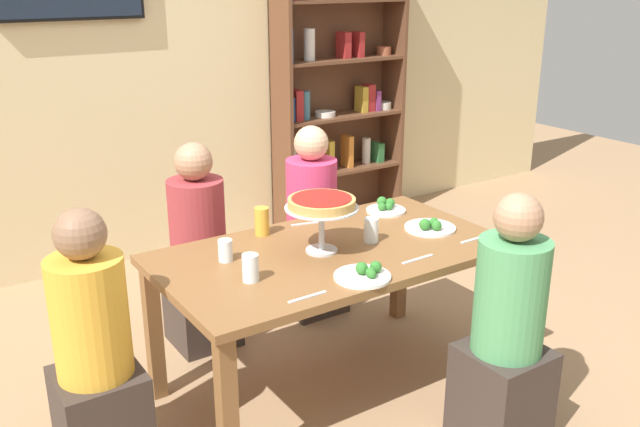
{
  "coord_description": "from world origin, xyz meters",
  "views": [
    {
      "loc": [
        -1.72,
        -2.5,
        1.98
      ],
      "look_at": [
        0.0,
        0.1,
        0.89
      ],
      "focal_mm": 39.0,
      "sensor_mm": 36.0,
      "label": 1
    }
  ],
  "objects_px": {
    "diner_head_west": "(96,364)",
    "diner_far_right": "(312,234)",
    "deep_dish_pizza_stand": "(322,206)",
    "cutlery_fork_far": "(418,259)",
    "salad_plate_spare": "(430,227)",
    "water_glass_clear_far": "(371,230)",
    "dining_table": "(332,267)",
    "diner_far_left": "(200,261)",
    "cutlery_knife_far": "(475,239)",
    "bookshelf": "(336,86)",
    "cutlery_fork_near": "(308,297)",
    "beer_glass_amber_tall": "(262,221)",
    "salad_plate_far_diner": "(386,208)",
    "water_glass_clear_spare": "(225,250)",
    "cutlery_knife_near": "(308,223)",
    "water_glass_clear_near": "(250,268)",
    "salad_plate_near_diner": "(365,274)",
    "diner_near_right": "(506,341)"
  },
  "relations": [
    {
      "from": "diner_far_right",
      "to": "water_glass_clear_far",
      "type": "bearing_deg",
      "value": -11.94
    },
    {
      "from": "diner_near_right",
      "to": "diner_far_right",
      "type": "distance_m",
      "value": 1.53
    },
    {
      "from": "cutlery_knife_far",
      "to": "water_glass_clear_spare",
      "type": "bearing_deg",
      "value": 158.1
    },
    {
      "from": "dining_table",
      "to": "water_glass_clear_near",
      "type": "xyz_separation_m",
      "value": [
        -0.49,
        -0.1,
        0.15
      ]
    },
    {
      "from": "deep_dish_pizza_stand",
      "to": "cutlery_fork_far",
      "type": "xyz_separation_m",
      "value": [
        0.31,
        -0.32,
        -0.22
      ]
    },
    {
      "from": "salad_plate_near_diner",
      "to": "cutlery_knife_far",
      "type": "xyz_separation_m",
      "value": [
        0.72,
        0.06,
        -0.02
      ]
    },
    {
      "from": "bookshelf",
      "to": "water_glass_clear_spare",
      "type": "distance_m",
      "value": 2.68
    },
    {
      "from": "cutlery_knife_near",
      "to": "bookshelf",
      "type": "bearing_deg",
      "value": -115.17
    },
    {
      "from": "diner_head_west",
      "to": "beer_glass_amber_tall",
      "type": "height_order",
      "value": "diner_head_west"
    },
    {
      "from": "diner_head_west",
      "to": "water_glass_clear_spare",
      "type": "height_order",
      "value": "diner_head_west"
    },
    {
      "from": "salad_plate_far_diner",
      "to": "deep_dish_pizza_stand",
      "type": "bearing_deg",
      "value": -154.74
    },
    {
      "from": "diner_far_left",
      "to": "salad_plate_spare",
      "type": "distance_m",
      "value": 1.26
    },
    {
      "from": "dining_table",
      "to": "beer_glass_amber_tall",
      "type": "xyz_separation_m",
      "value": [
        -0.18,
        0.35,
        0.16
      ]
    },
    {
      "from": "salad_plate_far_diner",
      "to": "water_glass_clear_near",
      "type": "height_order",
      "value": "water_glass_clear_near"
    },
    {
      "from": "deep_dish_pizza_stand",
      "to": "cutlery_fork_near",
      "type": "distance_m",
      "value": 0.54
    },
    {
      "from": "diner_far_right",
      "to": "water_glass_clear_far",
      "type": "height_order",
      "value": "diner_far_right"
    },
    {
      "from": "diner_head_west",
      "to": "cutlery_fork_far",
      "type": "bearing_deg",
      "value": -13.69
    },
    {
      "from": "cutlery_fork_near",
      "to": "cutlery_knife_far",
      "type": "relative_size",
      "value": 1.0
    },
    {
      "from": "salad_plate_spare",
      "to": "diner_far_right",
      "type": "bearing_deg",
      "value": 102.36
    },
    {
      "from": "salad_plate_far_diner",
      "to": "salad_plate_spare",
      "type": "distance_m",
      "value": 0.36
    },
    {
      "from": "water_glass_clear_near",
      "to": "cutlery_knife_far",
      "type": "distance_m",
      "value": 1.16
    },
    {
      "from": "bookshelf",
      "to": "salad_plate_far_diner",
      "type": "distance_m",
      "value": 1.96
    },
    {
      "from": "salad_plate_far_diner",
      "to": "cutlery_fork_near",
      "type": "relative_size",
      "value": 1.2
    },
    {
      "from": "deep_dish_pizza_stand",
      "to": "cutlery_fork_far",
      "type": "height_order",
      "value": "deep_dish_pizza_stand"
    },
    {
      "from": "water_glass_clear_far",
      "to": "diner_far_right",
      "type": "bearing_deg",
      "value": 78.06
    },
    {
      "from": "bookshelf",
      "to": "diner_far_right",
      "type": "relative_size",
      "value": 1.92
    },
    {
      "from": "water_glass_clear_near",
      "to": "cutlery_fork_near",
      "type": "height_order",
      "value": "water_glass_clear_near"
    },
    {
      "from": "dining_table",
      "to": "water_glass_clear_far",
      "type": "relative_size",
      "value": 13.67
    },
    {
      "from": "cutlery_fork_near",
      "to": "beer_glass_amber_tall",
      "type": "bearing_deg",
      "value": 74.13
    },
    {
      "from": "diner_head_west",
      "to": "salad_plate_far_diner",
      "type": "height_order",
      "value": "diner_head_west"
    },
    {
      "from": "beer_glass_amber_tall",
      "to": "bookshelf",
      "type": "bearing_deg",
      "value": 46.14
    },
    {
      "from": "diner_far_left",
      "to": "cutlery_knife_far",
      "type": "distance_m",
      "value": 1.47
    },
    {
      "from": "cutlery_fork_far",
      "to": "cutlery_fork_near",
      "type": "bearing_deg",
      "value": -176.52
    },
    {
      "from": "bookshelf",
      "to": "diner_head_west",
      "type": "distance_m",
      "value": 3.3
    },
    {
      "from": "cutlery_fork_near",
      "to": "cutlery_knife_near",
      "type": "height_order",
      "value": "same"
    },
    {
      "from": "beer_glass_amber_tall",
      "to": "dining_table",
      "type": "bearing_deg",
      "value": -63.16
    },
    {
      "from": "salad_plate_spare",
      "to": "cutlery_knife_near",
      "type": "distance_m",
      "value": 0.63
    },
    {
      "from": "dining_table",
      "to": "diner_far_right",
      "type": "bearing_deg",
      "value": 63.57
    },
    {
      "from": "bookshelf",
      "to": "diner_far_left",
      "type": "height_order",
      "value": "bookshelf"
    },
    {
      "from": "water_glass_clear_far",
      "to": "cutlery_knife_near",
      "type": "distance_m",
      "value": 0.41
    },
    {
      "from": "salad_plate_far_diner",
      "to": "cutlery_fork_near",
      "type": "bearing_deg",
      "value": -144.46
    },
    {
      "from": "bookshelf",
      "to": "cutlery_fork_far",
      "type": "relative_size",
      "value": 12.29
    },
    {
      "from": "diner_far_left",
      "to": "cutlery_knife_far",
      "type": "height_order",
      "value": "diner_far_left"
    },
    {
      "from": "dining_table",
      "to": "water_glass_clear_far",
      "type": "distance_m",
      "value": 0.26
    },
    {
      "from": "diner_far_left",
      "to": "cutlery_fork_far",
      "type": "distance_m",
      "value": 1.26
    },
    {
      "from": "water_glass_clear_near",
      "to": "diner_head_west",
      "type": "bearing_deg",
      "value": 169.23
    },
    {
      "from": "diner_head_west",
      "to": "diner_far_right",
      "type": "xyz_separation_m",
      "value": [
        1.51,
        0.75,
        0.0
      ]
    },
    {
      "from": "cutlery_fork_near",
      "to": "deep_dish_pizza_stand",
      "type": "bearing_deg",
      "value": 48.84
    },
    {
      "from": "water_glass_clear_near",
      "to": "cutlery_fork_far",
      "type": "xyz_separation_m",
      "value": [
        0.74,
        -0.22,
        -0.06
      ]
    },
    {
      "from": "diner_near_right",
      "to": "water_glass_clear_spare",
      "type": "xyz_separation_m",
      "value": [
        -0.86,
        0.91,
        0.3
      ]
    }
  ]
}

